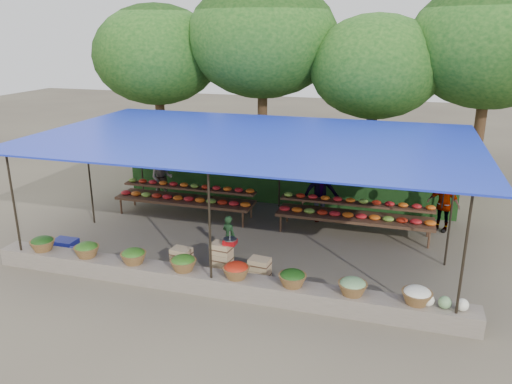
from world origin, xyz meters
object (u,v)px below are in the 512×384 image
(blue_crate_front, at_px, (80,255))
(crate_counter, at_px, (221,262))
(weighing_scale, at_px, (230,241))
(vendor_seated, at_px, (229,236))
(blue_crate_back, at_px, (65,246))

(blue_crate_front, bearing_deg, crate_counter, -13.57)
(weighing_scale, xyz_separation_m, blue_crate_front, (-3.72, -0.36, -0.68))
(weighing_scale, distance_m, vendor_seated, 1.08)
(weighing_scale, height_order, blue_crate_back, weighing_scale)
(vendor_seated, height_order, blue_crate_back, vendor_seated)
(vendor_seated, bearing_deg, blue_crate_front, 44.51)
(weighing_scale, relative_size, blue_crate_back, 0.55)
(weighing_scale, xyz_separation_m, vendor_seated, (-0.37, 0.96, -0.31))
(blue_crate_front, bearing_deg, vendor_seated, 2.04)
(vendor_seated, relative_size, blue_crate_front, 1.97)
(weighing_scale, xyz_separation_m, blue_crate_back, (-4.39, -0.01, -0.67))
(crate_counter, distance_m, weighing_scale, 0.59)
(vendor_seated, relative_size, blue_crate_back, 1.86)
(vendor_seated, bearing_deg, weighing_scale, 134.24)
(weighing_scale, relative_size, blue_crate_front, 0.59)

